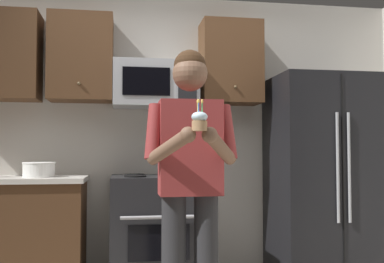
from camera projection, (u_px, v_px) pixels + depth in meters
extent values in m
cube|color=beige|center=(169.00, 134.00, 4.25)|extent=(4.40, 0.10, 2.60)
cube|color=black|center=(156.00, 230.00, 3.80)|extent=(0.76, 0.66, 0.92)
cube|color=black|center=(159.00, 243.00, 3.47)|extent=(0.48, 0.01, 0.28)
cylinder|color=#99999E|center=(159.00, 217.00, 3.45)|extent=(0.60, 0.03, 0.03)
cylinder|color=black|center=(135.00, 176.00, 3.66)|extent=(0.18, 0.18, 0.01)
cylinder|color=black|center=(179.00, 176.00, 3.71)|extent=(0.18, 0.18, 0.01)
cylinder|color=black|center=(134.00, 175.00, 3.93)|extent=(0.18, 0.18, 0.01)
cylinder|color=black|center=(175.00, 174.00, 3.99)|extent=(0.18, 0.18, 0.01)
cube|color=#9EA0A5|center=(155.00, 85.00, 3.98)|extent=(0.74, 0.40, 0.40)
cube|color=black|center=(146.00, 81.00, 3.76)|extent=(0.40, 0.01, 0.24)
cube|color=black|center=(188.00, 82.00, 3.82)|extent=(0.16, 0.01, 0.30)
cube|color=black|center=(323.00, 177.00, 4.01)|extent=(0.90, 0.72, 1.80)
cylinder|color=gray|center=(338.00, 167.00, 3.64)|extent=(0.02, 0.02, 0.90)
cylinder|color=gray|center=(349.00, 167.00, 3.66)|extent=(0.02, 0.02, 0.90)
cube|color=black|center=(343.00, 179.00, 3.65)|extent=(0.01, 0.01, 1.74)
cube|color=#4C301C|center=(81.00, 58.00, 3.94)|extent=(0.55, 0.34, 0.76)
sphere|color=brown|center=(79.00, 83.00, 3.75)|extent=(0.03, 0.03, 0.03)
cube|color=#4C301C|center=(230.00, 63.00, 4.15)|extent=(0.55, 0.34, 0.76)
sphere|color=brown|center=(235.00, 87.00, 3.96)|extent=(0.03, 0.03, 0.03)
cylinder|color=white|center=(39.00, 170.00, 3.66)|extent=(0.25, 0.25, 0.11)
torus|color=white|center=(39.00, 163.00, 3.66)|extent=(0.26, 0.26, 0.02)
cube|color=maroon|center=(190.00, 148.00, 2.76)|extent=(0.38, 0.22, 0.58)
sphere|color=brown|center=(190.00, 74.00, 2.78)|extent=(0.22, 0.22, 0.22)
sphere|color=#382314|center=(190.00, 66.00, 2.79)|extent=(0.20, 0.20, 0.20)
cylinder|color=maroon|center=(154.00, 132.00, 2.70)|extent=(0.15, 0.18, 0.35)
cylinder|color=brown|center=(169.00, 148.00, 2.55)|extent=(0.26, 0.33, 0.21)
sphere|color=brown|center=(188.00, 135.00, 2.44)|extent=(0.09, 0.09, 0.09)
cylinder|color=maroon|center=(227.00, 132.00, 2.77)|extent=(0.15, 0.18, 0.35)
cylinder|color=brown|center=(221.00, 148.00, 2.59)|extent=(0.26, 0.33, 0.21)
sphere|color=brown|center=(210.00, 135.00, 2.45)|extent=(0.09, 0.09, 0.09)
cylinder|color=#A87F56|center=(199.00, 126.00, 2.43)|extent=(0.08, 0.08, 0.06)
ellipsoid|color=silver|center=(199.00, 117.00, 2.43)|extent=(0.09, 0.09, 0.06)
cylinder|color=#4CBF66|center=(202.00, 108.00, 2.43)|extent=(0.01, 0.01, 0.06)
ellipsoid|color=#FFD159|center=(202.00, 101.00, 2.44)|extent=(0.01, 0.01, 0.02)
cylinder|color=#F2D84C|center=(198.00, 108.00, 2.44)|extent=(0.01, 0.01, 0.06)
ellipsoid|color=#FFD159|center=(198.00, 102.00, 2.44)|extent=(0.01, 0.01, 0.02)
cylinder|color=#4C7FE5|center=(199.00, 108.00, 2.42)|extent=(0.01, 0.01, 0.06)
ellipsoid|color=#FFD159|center=(199.00, 101.00, 2.42)|extent=(0.01, 0.01, 0.02)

